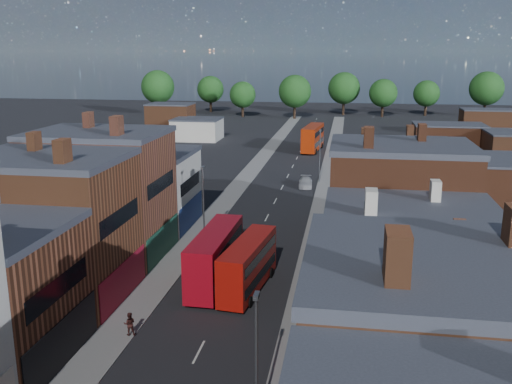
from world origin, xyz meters
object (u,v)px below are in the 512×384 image
(car_3, at_px, (306,182))
(ped_1, at_px, (130,324))
(ped_3, at_px, (316,326))
(bus_1, at_px, (248,264))
(car_2, at_px, (242,237))
(bus_2, at_px, (313,137))
(bus_0, at_px, (215,256))

(car_3, xyz_separation_m, ped_1, (-8.71, -47.52, 0.27))
(ped_1, relative_size, ped_3, 1.02)
(car_3, relative_size, ped_1, 2.83)
(bus_1, distance_m, car_2, 12.23)
(bus_2, relative_size, car_2, 2.70)
(bus_0, xyz_separation_m, car_2, (0.30, 10.98, -1.92))
(car_3, bearing_deg, ped_1, -103.55)
(bus_1, xyz_separation_m, car_2, (-2.70, 11.80, -1.69))
(bus_1, height_order, ped_3, bus_1)
(bus_2, height_order, car_3, bus_2)
(bus_0, height_order, ped_1, bus_0)
(bus_1, relative_size, car_3, 2.13)
(bus_1, xyz_separation_m, car_3, (1.87, 38.30, -1.62))
(bus_0, xyz_separation_m, bus_2, (3.84, 68.99, 0.20))
(bus_2, height_order, ped_3, bus_2)
(ped_3, bearing_deg, bus_0, 45.77)
(bus_2, bearing_deg, ped_3, -80.17)
(bus_2, bearing_deg, bus_1, -84.75)
(bus_0, distance_m, car_2, 11.15)
(ped_3, bearing_deg, ped_1, 95.87)
(bus_1, height_order, car_3, bus_1)
(bus_0, height_order, ped_3, bus_0)
(bus_1, bearing_deg, car_3, 94.35)
(bus_0, xyz_separation_m, ped_1, (-3.84, -10.05, -1.58))
(ped_1, bearing_deg, bus_1, -144.29)
(bus_1, distance_m, bus_2, 69.82)
(car_3, bearing_deg, bus_1, -95.96)
(bus_0, height_order, bus_2, bus_2)
(car_2, distance_m, car_3, 26.89)
(bus_0, relative_size, ped_3, 6.64)
(bus_0, relative_size, bus_2, 0.91)
(bus_2, bearing_deg, car_3, -82.19)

